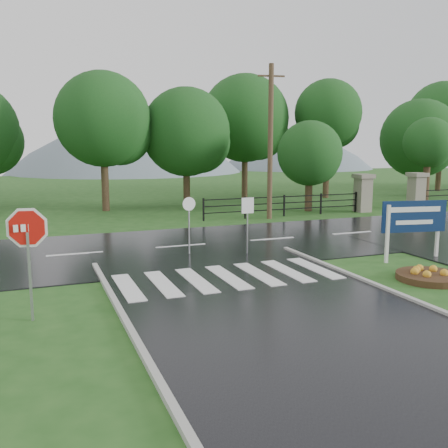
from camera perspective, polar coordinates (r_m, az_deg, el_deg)
name	(u,v)px	position (r m, az deg, el deg)	size (l,w,h in m)	color
ground	(317,339)	(10.80, 10.56, -12.75)	(120.00, 120.00, 0.00)	#224E1A
main_road	(181,247)	(19.65, -4.95, -2.64)	(90.00, 8.00, 0.04)	black
crosswalk	(228,277)	(15.03, 0.45, -6.05)	(6.50, 2.80, 0.02)	silver
pillar_west	(363,192)	(30.73, 15.59, 3.54)	(1.00, 1.00, 2.24)	gray
pillar_east	(416,190)	(33.28, 21.13, 3.66)	(1.00, 1.00, 2.24)	gray
fence_west	(284,203)	(27.96, 6.89, 2.35)	(9.58, 0.08, 1.20)	black
hills	(100,277)	(76.54, -13.97, -5.92)	(102.00, 48.00, 48.00)	slate
treeline	(135,205)	(33.34, -10.09, 2.11)	(83.20, 5.20, 10.00)	#133E15
stop_sign	(28,238)	(11.96, -21.53, -1.50)	(1.22, 0.24, 2.77)	#939399
estate_billboard	(414,219)	(18.34, 20.89, 0.49)	(2.35, 0.50, 2.08)	silver
flower_bed	(430,275)	(16.07, 22.47, -5.45)	(1.95, 1.95, 0.39)	#332111
reg_sign_small	(248,214)	(17.99, 2.71, 1.11)	(0.47, 0.06, 2.10)	#939399
reg_sign_round	(189,218)	(18.00, -4.02, 0.66)	(0.49, 0.09, 2.12)	#939399
utility_pole_east	(270,142)	(26.79, 5.32, 9.36)	(1.44, 0.33, 8.11)	#473523
entrance_tree_left	(310,154)	(30.29, 9.77, 7.94)	(3.85, 3.85, 5.38)	#3D2B1C
entrance_tree_right	(428,143)	(35.71, 22.33, 8.56)	(3.25, 3.25, 5.73)	#3D2B1C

